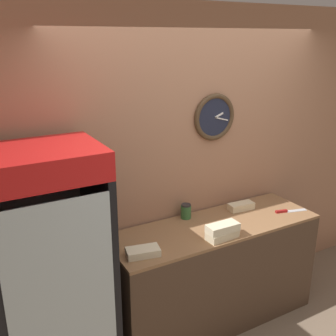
# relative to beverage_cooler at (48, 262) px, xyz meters

# --- Properties ---
(wall_back) EXTENTS (5.20, 0.10, 2.70)m
(wall_back) POSITION_rel_beverage_cooler_xyz_m (1.38, 0.34, 0.36)
(wall_back) COLOR #AD7A5B
(wall_back) RESTS_ON ground_plane
(prep_counter) EXTENTS (1.83, 0.60, 0.94)m
(prep_counter) POSITION_rel_beverage_cooler_xyz_m (1.38, -0.01, -0.52)
(prep_counter) COLOR #4C3828
(prep_counter) RESTS_ON ground_plane
(beverage_cooler) EXTENTS (0.75, 0.67, 1.81)m
(beverage_cooler) POSITION_rel_beverage_cooler_xyz_m (0.00, 0.00, 0.00)
(beverage_cooler) COLOR black
(beverage_cooler) RESTS_ON ground_plane
(sandwich_stack_bottom) EXTENTS (0.27, 0.13, 0.06)m
(sandwich_stack_bottom) POSITION_rel_beverage_cooler_xyz_m (1.29, -0.23, -0.02)
(sandwich_stack_bottom) COLOR beige
(sandwich_stack_bottom) RESTS_ON prep_counter
(sandwich_stack_middle) EXTENTS (0.26, 0.12, 0.06)m
(sandwich_stack_middle) POSITION_rel_beverage_cooler_xyz_m (1.29, -0.23, 0.04)
(sandwich_stack_middle) COLOR beige
(sandwich_stack_middle) RESTS_ON sandwich_stack_bottom
(sandwich_flat_left) EXTENTS (0.25, 0.12, 0.06)m
(sandwich_flat_left) POSITION_rel_beverage_cooler_xyz_m (1.76, 0.13, -0.02)
(sandwich_flat_left) COLOR beige
(sandwich_flat_left) RESTS_ON prep_counter
(sandwich_flat_right) EXTENTS (0.26, 0.17, 0.05)m
(sandwich_flat_right) POSITION_rel_beverage_cooler_xyz_m (0.64, -0.15, -0.03)
(sandwich_flat_right) COLOR beige
(sandwich_flat_right) RESTS_ON prep_counter
(chefs_knife) EXTENTS (0.30, 0.11, 0.02)m
(chefs_knife) POSITION_rel_beverage_cooler_xyz_m (2.09, -0.12, -0.05)
(chefs_knife) COLOR silver
(chefs_knife) RESTS_ON prep_counter
(condiment_jar) EXTENTS (0.09, 0.09, 0.13)m
(condiment_jar) POSITION_rel_beverage_cooler_xyz_m (1.23, 0.22, 0.01)
(condiment_jar) COLOR #336B38
(condiment_jar) RESTS_ON prep_counter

